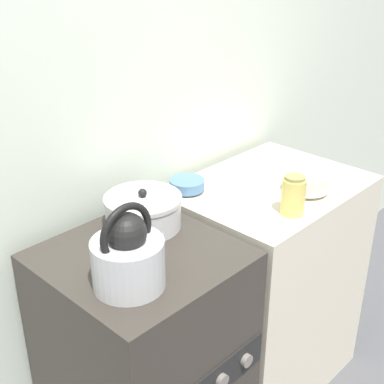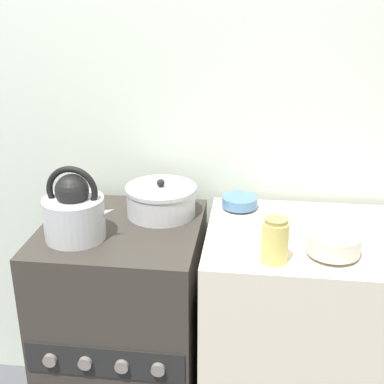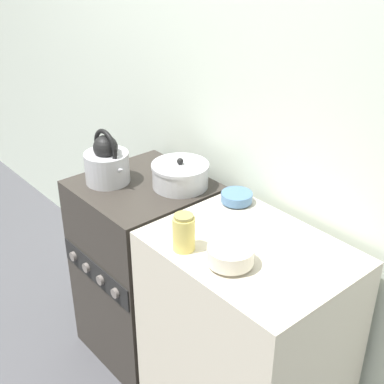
{
  "view_description": "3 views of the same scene",
  "coord_description": "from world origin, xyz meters",
  "px_view_note": "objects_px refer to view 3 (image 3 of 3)",
  "views": [
    {
      "loc": [
        -0.86,
        -0.77,
        1.78
      ],
      "look_at": [
        0.25,
        0.3,
        1.03
      ],
      "focal_mm": 50.0,
      "sensor_mm": 36.0,
      "label": 1
    },
    {
      "loc": [
        0.45,
        -1.33,
        1.71
      ],
      "look_at": [
        0.24,
        0.3,
        1.05
      ],
      "focal_mm": 50.0,
      "sensor_mm": 36.0,
      "label": 2
    },
    {
      "loc": [
        1.73,
        -0.92,
        2.0
      ],
      "look_at": [
        0.31,
        0.3,
        1.0
      ],
      "focal_mm": 50.0,
      "sensor_mm": 36.0,
      "label": 3
    }
  ],
  "objects_px": {
    "stove": "(146,269)",
    "kettle": "(107,163)",
    "small_ceramic_bowl": "(237,197)",
    "storage_jar": "(184,233)",
    "enamel_bowl": "(231,255)",
    "cooking_pot": "(180,175)"
  },
  "relations": [
    {
      "from": "kettle",
      "to": "cooking_pot",
      "type": "xyz_separation_m",
      "value": [
        0.24,
        0.22,
        -0.04
      ]
    },
    {
      "from": "cooking_pot",
      "to": "small_ceramic_bowl",
      "type": "relative_size",
      "value": 1.95
    },
    {
      "from": "stove",
      "to": "enamel_bowl",
      "type": "relative_size",
      "value": 5.74
    },
    {
      "from": "enamel_bowl",
      "to": "storage_jar",
      "type": "distance_m",
      "value": 0.19
    },
    {
      "from": "kettle",
      "to": "enamel_bowl",
      "type": "distance_m",
      "value": 0.81
    },
    {
      "from": "kettle",
      "to": "enamel_bowl",
      "type": "bearing_deg",
      "value": -2.26
    },
    {
      "from": "small_ceramic_bowl",
      "to": "storage_jar",
      "type": "bearing_deg",
      "value": -72.71
    },
    {
      "from": "small_ceramic_bowl",
      "to": "enamel_bowl",
      "type": "bearing_deg",
      "value": -47.46
    },
    {
      "from": "kettle",
      "to": "storage_jar",
      "type": "height_order",
      "value": "kettle"
    },
    {
      "from": "small_ceramic_bowl",
      "to": "storage_jar",
      "type": "height_order",
      "value": "storage_jar"
    },
    {
      "from": "kettle",
      "to": "cooking_pot",
      "type": "height_order",
      "value": "kettle"
    },
    {
      "from": "stove",
      "to": "cooking_pot",
      "type": "distance_m",
      "value": 0.54
    },
    {
      "from": "stove",
      "to": "kettle",
      "type": "bearing_deg",
      "value": -141.09
    },
    {
      "from": "stove",
      "to": "storage_jar",
      "type": "bearing_deg",
      "value": -19.88
    },
    {
      "from": "stove",
      "to": "cooking_pot",
      "type": "xyz_separation_m",
      "value": [
        0.12,
        0.12,
        0.51
      ]
    },
    {
      "from": "enamel_bowl",
      "to": "small_ceramic_bowl",
      "type": "relative_size",
      "value": 1.25
    },
    {
      "from": "stove",
      "to": "storage_jar",
      "type": "relative_size",
      "value": 6.64
    },
    {
      "from": "stove",
      "to": "small_ceramic_bowl",
      "type": "relative_size",
      "value": 7.16
    },
    {
      "from": "stove",
      "to": "kettle",
      "type": "relative_size",
      "value": 3.74
    },
    {
      "from": "enamel_bowl",
      "to": "storage_jar",
      "type": "xyz_separation_m",
      "value": [
        -0.18,
        -0.06,
        0.03
      ]
    },
    {
      "from": "small_ceramic_bowl",
      "to": "kettle",
      "type": "bearing_deg",
      "value": -150.79
    },
    {
      "from": "storage_jar",
      "to": "stove",
      "type": "bearing_deg",
      "value": 160.12
    }
  ]
}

